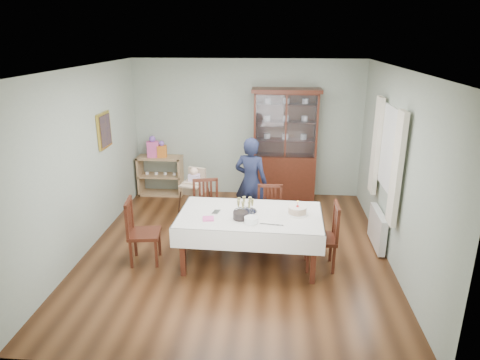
# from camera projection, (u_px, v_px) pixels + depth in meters

# --- Properties ---
(floor) EXTENTS (5.00, 5.00, 0.00)m
(floor) POSITION_uv_depth(u_px,v_px,m) (236.00, 250.00, 6.55)
(floor) COLOR #593319
(floor) RESTS_ON ground
(room_shell) EXTENTS (5.00, 5.00, 5.00)m
(room_shell) POSITION_uv_depth(u_px,v_px,m) (239.00, 133.00, 6.50)
(room_shell) COLOR #9EAA99
(room_shell) RESTS_ON floor
(dining_table) EXTENTS (2.03, 1.21, 0.76)m
(dining_table) POSITION_uv_depth(u_px,v_px,m) (250.00, 238.00, 6.07)
(dining_table) COLOR #461B11
(dining_table) RESTS_ON floor
(china_cabinet) EXTENTS (1.30, 0.48, 2.18)m
(china_cabinet) POSITION_uv_depth(u_px,v_px,m) (285.00, 144.00, 8.26)
(china_cabinet) COLOR #461B11
(china_cabinet) RESTS_ON floor
(sideboard) EXTENTS (0.90, 0.38, 0.80)m
(sideboard) POSITION_uv_depth(u_px,v_px,m) (161.00, 176.00, 8.71)
(sideboard) COLOR tan
(sideboard) RESTS_ON floor
(picture_frame) EXTENTS (0.04, 0.48, 0.58)m
(picture_frame) POSITION_uv_depth(u_px,v_px,m) (104.00, 130.00, 6.94)
(picture_frame) COLOR gold
(picture_frame) RESTS_ON room_shell
(window) EXTENTS (0.04, 1.02, 1.22)m
(window) POSITION_uv_depth(u_px,v_px,m) (391.00, 150.00, 6.16)
(window) COLOR white
(window) RESTS_ON room_shell
(curtain_left) EXTENTS (0.07, 0.30, 1.55)m
(curtain_left) POSITION_uv_depth(u_px,v_px,m) (397.00, 169.00, 5.61)
(curtain_left) COLOR silver
(curtain_left) RESTS_ON room_shell
(curtain_right) EXTENTS (0.07, 0.30, 1.55)m
(curtain_right) POSITION_uv_depth(u_px,v_px,m) (376.00, 146.00, 6.78)
(curtain_right) COLOR silver
(curtain_right) RESTS_ON room_shell
(radiator) EXTENTS (0.10, 0.80, 0.55)m
(radiator) POSITION_uv_depth(u_px,v_px,m) (377.00, 229.00, 6.57)
(radiator) COLOR white
(radiator) RESTS_ON floor
(chair_far_left) EXTENTS (0.52, 0.52, 0.95)m
(chair_far_left) POSITION_uv_depth(u_px,v_px,m) (207.00, 222.00, 6.86)
(chair_far_left) COLOR #461B11
(chair_far_left) RESTS_ON floor
(chair_far_right) EXTENTS (0.42, 0.42, 0.91)m
(chair_far_right) POSITION_uv_depth(u_px,v_px,m) (269.00, 226.00, 6.72)
(chair_far_right) COLOR #461B11
(chair_far_right) RESTS_ON floor
(chair_end_left) EXTENTS (0.48, 0.48, 0.95)m
(chair_end_left) POSITION_uv_depth(u_px,v_px,m) (144.00, 244.00, 6.14)
(chair_end_left) COLOR #461B11
(chair_end_left) RESTS_ON floor
(chair_end_right) EXTENTS (0.43, 0.43, 0.96)m
(chair_end_right) POSITION_uv_depth(u_px,v_px,m) (321.00, 249.00, 5.99)
(chair_end_right) COLOR #461B11
(chair_end_right) RESTS_ON floor
(woman) EXTENTS (0.64, 0.51, 1.54)m
(woman) POSITION_uv_depth(u_px,v_px,m) (251.00, 182.00, 7.20)
(woman) COLOR #151A31
(woman) RESTS_ON floor
(high_chair) EXTENTS (0.54, 0.54, 0.97)m
(high_chair) POSITION_uv_depth(u_px,v_px,m) (195.00, 200.00, 7.49)
(high_chair) COLOR black
(high_chair) RESTS_ON floor
(champagne_tray) EXTENTS (0.33, 0.33, 0.20)m
(champagne_tray) POSITION_uv_depth(u_px,v_px,m) (245.00, 208.00, 5.99)
(champagne_tray) COLOR silver
(champagne_tray) RESTS_ON dining_table
(birthday_cake) EXTENTS (0.29, 0.29, 0.20)m
(birthday_cake) POSITION_uv_depth(u_px,v_px,m) (297.00, 210.00, 5.93)
(birthday_cake) COLOR white
(birthday_cake) RESTS_ON dining_table
(plate_stack_dark) EXTENTS (0.23, 0.23, 0.10)m
(plate_stack_dark) POSITION_uv_depth(u_px,v_px,m) (241.00, 215.00, 5.78)
(plate_stack_dark) COLOR black
(plate_stack_dark) RESTS_ON dining_table
(plate_stack_white) EXTENTS (0.23, 0.23, 0.08)m
(plate_stack_white) POSITION_uv_depth(u_px,v_px,m) (251.00, 220.00, 5.66)
(plate_stack_white) COLOR white
(plate_stack_white) RESTS_ON dining_table
(napkin_stack) EXTENTS (0.17, 0.17, 0.02)m
(napkin_stack) POSITION_uv_depth(u_px,v_px,m) (208.00, 219.00, 5.78)
(napkin_stack) COLOR #DE519A
(napkin_stack) RESTS_ON dining_table
(cutlery) EXTENTS (0.14, 0.18, 0.01)m
(cutlery) POSITION_uv_depth(u_px,v_px,m) (214.00, 212.00, 6.01)
(cutlery) COLOR silver
(cutlery) RESTS_ON dining_table
(cake_knife) EXTENTS (0.31, 0.06, 0.01)m
(cake_knife) POSITION_uv_depth(u_px,v_px,m) (272.00, 225.00, 5.61)
(cake_knife) COLOR silver
(cake_knife) RESTS_ON dining_table
(gift_bag_pink) EXTENTS (0.26, 0.20, 0.43)m
(gift_bag_pink) POSITION_uv_depth(u_px,v_px,m) (153.00, 148.00, 8.51)
(gift_bag_pink) COLOR #DE519A
(gift_bag_pink) RESTS_ON sideboard
(gift_bag_orange) EXTENTS (0.19, 0.14, 0.33)m
(gift_bag_orange) POSITION_uv_depth(u_px,v_px,m) (162.00, 150.00, 8.51)
(gift_bag_orange) COLOR orange
(gift_bag_orange) RESTS_ON sideboard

